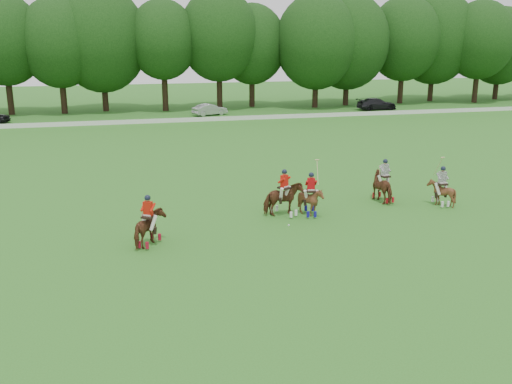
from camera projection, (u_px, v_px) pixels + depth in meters
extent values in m
plane|color=#2D6A1E|center=(284.00, 250.00, 23.61)|extent=(180.00, 180.00, 0.00)
cylinder|color=black|center=(10.00, 93.00, 64.47)|extent=(0.70, 0.70, 4.98)
ellipsoid|color=black|center=(4.00, 40.00, 62.95)|extent=(8.80, 8.80, 10.12)
cylinder|color=black|center=(63.00, 93.00, 65.51)|extent=(0.70, 0.70, 4.64)
ellipsoid|color=black|center=(59.00, 43.00, 64.04)|extent=(8.80, 8.80, 10.13)
cylinder|color=black|center=(105.00, 93.00, 67.63)|extent=(0.70, 0.70, 4.31)
ellipsoid|color=black|center=(101.00, 39.00, 66.02)|extent=(10.67, 10.67, 12.27)
cylinder|color=black|center=(165.00, 89.00, 67.77)|extent=(0.70, 0.70, 5.24)
ellipsoid|color=black|center=(163.00, 40.00, 66.29)|extent=(8.06, 8.06, 9.26)
cylinder|color=black|center=(220.00, 88.00, 69.61)|extent=(0.70, 0.70, 5.19)
ellipsoid|color=black|center=(219.00, 35.00, 68.00)|extent=(9.50, 9.50, 10.92)
cylinder|color=black|center=(252.00, 89.00, 72.06)|extent=(0.70, 0.70, 4.48)
ellipsoid|color=black|center=(252.00, 44.00, 70.62)|extent=(8.60, 8.60, 9.89)
cylinder|color=black|center=(315.00, 90.00, 71.28)|extent=(0.70, 0.70, 4.21)
ellipsoid|color=black|center=(317.00, 42.00, 69.73)|extent=(10.11, 10.11, 11.63)
cylinder|color=black|center=(346.00, 89.00, 73.69)|extent=(0.70, 0.70, 4.07)
ellipsoid|color=black|center=(348.00, 42.00, 72.13)|extent=(10.46, 10.46, 12.03)
cylinder|color=black|center=(401.00, 85.00, 75.70)|extent=(0.70, 0.70, 4.79)
ellipsoid|color=black|center=(404.00, 39.00, 74.14)|extent=(9.47, 9.47, 10.89)
cylinder|color=black|center=(431.00, 85.00, 78.50)|extent=(0.70, 0.70, 4.44)
ellipsoid|color=black|center=(435.00, 37.00, 76.85)|extent=(10.84, 10.84, 12.47)
cylinder|color=black|center=(476.00, 84.00, 76.64)|extent=(0.70, 0.70, 4.86)
ellipsoid|color=black|center=(480.00, 40.00, 75.12)|extent=(8.94, 8.94, 10.28)
cylinder|color=black|center=(496.00, 85.00, 80.87)|extent=(0.70, 0.70, 3.90)
ellipsoid|color=black|center=(500.00, 46.00, 79.44)|extent=(9.29, 9.29, 10.68)
cube|color=white|center=(176.00, 120.00, 59.06)|extent=(120.00, 0.10, 0.44)
imported|color=#B0AFB5|center=(210.00, 110.00, 64.21)|extent=(4.19, 2.62, 1.30)
imported|color=black|center=(377.00, 104.00, 69.14)|extent=(4.91, 2.07, 1.41)
imported|color=#4F2615|center=(149.00, 229.00, 23.94)|extent=(1.64, 1.93, 1.50)
cube|color=black|center=(148.00, 216.00, 23.79)|extent=(0.67, 0.71, 0.08)
cylinder|color=tan|center=(142.00, 217.00, 23.90)|extent=(0.14, 0.19, 1.29)
imported|color=#4F2615|center=(284.00, 200.00, 27.97)|extent=(2.13, 2.07, 1.64)
cube|color=black|center=(284.00, 188.00, 27.81)|extent=(0.68, 0.71, 0.08)
cylinder|color=tan|center=(288.00, 188.00, 28.05)|extent=(0.14, 0.19, 1.29)
imported|color=#4F2615|center=(311.00, 201.00, 28.03)|extent=(1.45, 1.56, 1.46)
cube|color=black|center=(311.00, 191.00, 27.89)|extent=(0.56, 0.65, 0.08)
cylinder|color=tan|center=(318.00, 172.00, 27.65)|extent=(0.21, 0.76, 1.08)
imported|color=#4F2615|center=(384.00, 187.00, 30.42)|extent=(1.17, 2.03, 1.61)
cube|color=black|center=(384.00, 176.00, 30.27)|extent=(0.53, 0.62, 0.08)
cylinder|color=tan|center=(380.00, 178.00, 30.17)|extent=(0.06, 0.21, 1.29)
imported|color=#4F2615|center=(441.00, 193.00, 29.71)|extent=(1.16, 1.29, 1.36)
cube|color=black|center=(442.00, 184.00, 29.58)|extent=(0.47, 0.58, 0.08)
cylinder|color=tan|center=(438.00, 167.00, 29.28)|extent=(0.07, 0.77, 1.08)
sphere|color=white|center=(289.00, 225.00, 26.60)|extent=(0.09, 0.09, 0.09)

